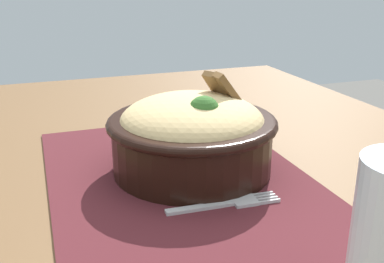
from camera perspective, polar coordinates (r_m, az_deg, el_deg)
name	(u,v)px	position (r m, az deg, el deg)	size (l,w,h in m)	color
table	(165,239)	(0.55, -3.35, -13.22)	(1.23, 0.93, 0.74)	brown
placemat	(180,179)	(0.55, -1.55, -5.97)	(0.43, 0.30, 0.00)	#47191E
bowl	(192,133)	(0.55, 0.03, -0.15)	(0.21, 0.21, 0.12)	black
fork	(228,203)	(0.49, 4.56, -8.93)	(0.02, 0.12, 0.00)	#B3B3B3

